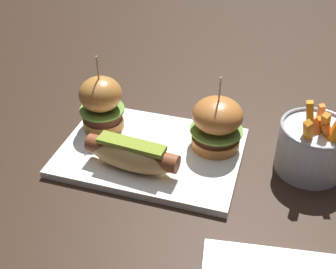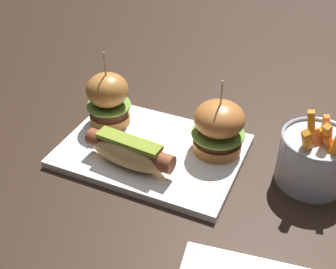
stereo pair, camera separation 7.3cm
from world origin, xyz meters
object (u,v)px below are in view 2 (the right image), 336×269
platter_main (152,151)px  hot_dog (130,152)px  slider_right (219,127)px  fries_bucket (314,158)px  slider_left (108,99)px

platter_main → hot_dog: hot_dog is taller
hot_dog → slider_right: 0.16m
hot_dog → slider_right: bearing=39.5°
platter_main → fries_bucket: (0.28, 0.04, 0.04)m
hot_dog → slider_right: size_ratio=1.18×
hot_dog → fries_bucket: fries_bucket is taller
slider_right → hot_dog: bearing=-140.5°
platter_main → hot_dog: (-0.01, -0.06, 0.04)m
platter_main → slider_left: 0.13m
hot_dog → fries_bucket: bearing=19.3°
slider_left → slider_right: size_ratio=1.06×
platter_main → slider_right: slider_right is taller
slider_right → fries_bucket: (0.17, -0.00, -0.01)m
slider_left → fries_bucket: (0.39, 0.00, -0.02)m
hot_dog → slider_right: (0.12, 0.10, 0.02)m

